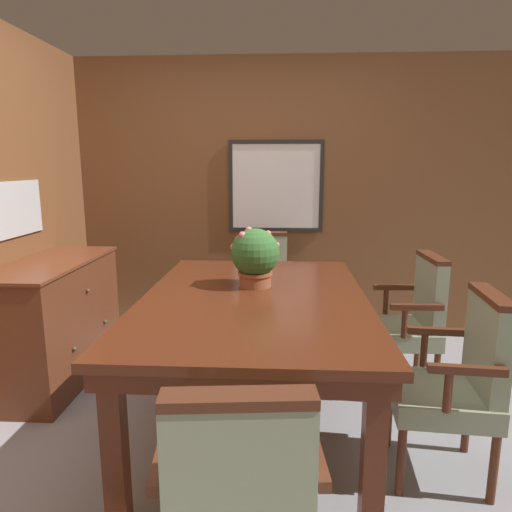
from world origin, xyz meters
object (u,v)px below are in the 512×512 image
at_px(dining_table, 255,311).
at_px(chair_right_near, 457,378).
at_px(chair_head_near, 240,505).
at_px(sideboard_cabinet, 54,321).
at_px(chair_right_far, 410,318).
at_px(chair_head_far, 264,283).
at_px(potted_plant, 255,256).

distance_m(dining_table, chair_right_near, 1.10).
relative_size(chair_right_near, chair_head_near, 1.00).
bearing_deg(sideboard_cabinet, dining_table, -18.01).
distance_m(chair_right_far, chair_head_near, 2.02).
height_order(dining_table, chair_head_far, chair_head_far).
bearing_deg(chair_right_far, chair_right_near, -2.60).
bearing_deg(sideboard_cabinet, chair_head_near, -50.38).
bearing_deg(dining_table, chair_right_far, 24.09).
bearing_deg(potted_plant, chair_head_far, 89.51).
height_order(chair_head_near, sideboard_cabinet, chair_head_near).
relative_size(chair_head_near, chair_head_far, 1.00).
bearing_deg(chair_right_far, dining_table, -67.46).
relative_size(chair_right_far, chair_right_near, 1.00).
relative_size(chair_right_far, sideboard_cabinet, 0.78).
bearing_deg(chair_right_near, chair_right_far, -176.47).
height_order(dining_table, chair_right_far, chair_right_far).
xyz_separation_m(chair_head_near, chair_head_far, (-0.03, 2.64, 0.00)).
bearing_deg(chair_head_near, dining_table, -94.06).
height_order(chair_head_near, chair_head_far, same).
distance_m(chair_right_far, sideboard_cabinet, 2.46).
height_order(chair_right_far, chair_head_far, same).
height_order(potted_plant, sideboard_cabinet, potted_plant).
relative_size(dining_table, sideboard_cabinet, 1.60).
xyz_separation_m(dining_table, chair_right_far, (1.02, 0.45, -0.18)).
relative_size(chair_head_far, sideboard_cabinet, 0.78).
relative_size(chair_right_near, chair_head_far, 1.00).
relative_size(dining_table, chair_head_near, 2.04).
relative_size(dining_table, chair_right_far, 2.04).
relative_size(dining_table, potted_plant, 5.23).
bearing_deg(chair_right_far, chair_head_near, -30.55).
distance_m(dining_table, chair_head_near, 1.33).
xyz_separation_m(potted_plant, sideboard_cabinet, (-1.44, 0.27, -0.54)).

